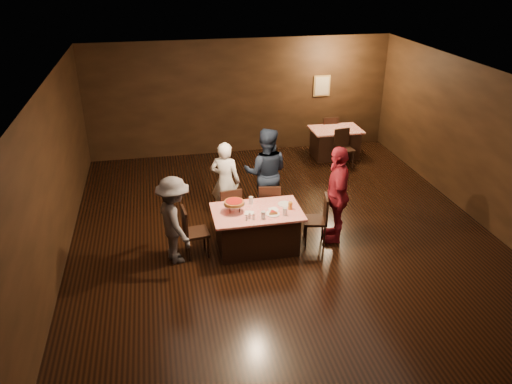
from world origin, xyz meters
TOP-DOWN VIEW (x-y plane):
  - room at (0.00, 0.01)m, footprint 10.00×10.04m
  - main_table at (-0.59, 0.03)m, footprint 1.60×1.00m
  - back_table at (2.35, 4.10)m, footprint 1.30×0.90m
  - chair_far_left at (-0.99, 0.78)m, footprint 0.47×0.47m
  - chair_far_right at (-0.19, 0.78)m, footprint 0.49×0.49m
  - chair_end_left at (-1.69, 0.03)m, footprint 0.46×0.46m
  - chair_end_right at (0.51, 0.03)m, footprint 0.50×0.50m
  - chair_back_near at (2.35, 3.40)m, footprint 0.47×0.47m
  - chair_back_far at (2.35, 4.70)m, footprint 0.42×0.42m
  - diner_white_jacket at (-0.98, 1.28)m, footprint 0.71×0.60m
  - diner_navy_hoodie at (-0.15, 1.30)m, footprint 1.06×0.92m
  - diner_grey_knit at (-2.06, -0.06)m, footprint 0.87×1.16m
  - diner_red_shirt at (0.92, 0.08)m, footprint 0.73×1.17m
  - pizza_stand at (-0.99, 0.08)m, footprint 0.38×0.38m
  - plate_with_slice at (-0.34, -0.15)m, footprint 0.25×0.25m
  - plate_empty at (-0.04, 0.18)m, footprint 0.25×0.25m
  - glass_front_left at (-0.54, -0.27)m, footprint 0.08×0.08m
  - glass_front_right at (-0.14, -0.22)m, footprint 0.08×0.08m
  - glass_amber at (0.01, -0.02)m, footprint 0.08×0.08m
  - glass_back at (-0.64, 0.33)m, footprint 0.08×0.08m
  - condiments at (-0.77, -0.25)m, footprint 0.17×0.10m
  - napkin_center at (-0.29, 0.03)m, footprint 0.19×0.19m
  - napkin_left at (-0.74, -0.02)m, footprint 0.21×0.21m

SIDE VIEW (x-z plane):
  - main_table at x=-0.59m, z-range 0.00..0.77m
  - back_table at x=2.35m, z-range 0.00..0.77m
  - chair_far_left at x=-0.99m, z-range 0.00..0.95m
  - chair_far_right at x=-0.19m, z-range 0.00..0.95m
  - chair_end_left at x=-1.69m, z-range 0.00..0.95m
  - chair_end_right at x=0.51m, z-range 0.00..0.95m
  - chair_back_near at x=2.35m, z-range 0.00..0.95m
  - chair_back_far at x=2.35m, z-range 0.00..0.95m
  - napkin_center at x=-0.29m, z-range 0.77..0.78m
  - napkin_left at x=-0.74m, z-range 0.77..0.78m
  - plate_empty at x=-0.04m, z-range 0.77..0.78m
  - diner_grey_knit at x=-2.06m, z-range 0.00..1.59m
  - plate_with_slice at x=-0.34m, z-range 0.76..0.83m
  - condiments at x=-0.77m, z-range 0.77..0.87m
  - diner_white_jacket at x=-0.98m, z-range 0.00..1.65m
  - glass_front_left at x=-0.54m, z-range 0.77..0.91m
  - glass_front_right at x=-0.14m, z-range 0.77..0.91m
  - glass_amber at x=0.01m, z-range 0.77..0.91m
  - glass_back at x=-0.64m, z-range 0.77..0.91m
  - diner_red_shirt at x=0.92m, z-range 0.00..1.87m
  - diner_navy_hoodie at x=-0.15m, z-range 0.00..1.87m
  - pizza_stand at x=-0.99m, z-range 0.84..1.06m
  - room at x=0.00m, z-range 0.63..3.65m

